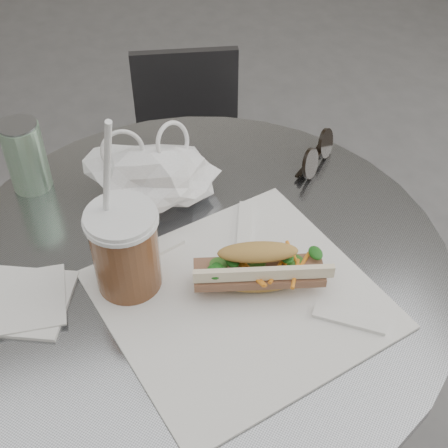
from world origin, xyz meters
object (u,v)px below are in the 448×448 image
object	(u,v)px
sunglasses	(316,155)
cafe_table	(202,364)
banh_mi	(258,268)
iced_coffee	(125,249)
drink_can	(26,156)
chair_far	(192,194)

from	to	relation	value
sunglasses	cafe_table	bearing A→B (deg)	168.69
banh_mi	iced_coffee	bearing A→B (deg)	174.83
banh_mi	drink_can	size ratio (longest dim) A/B	1.90
iced_coffee	drink_can	size ratio (longest dim) A/B	2.35
banh_mi	chair_far	bearing A→B (deg)	97.55
chair_far	banh_mi	size ratio (longest dim) A/B	2.79
banh_mi	drink_can	world-z (taller)	drink_can
cafe_table	banh_mi	xyz separation A→B (m)	(0.07, -0.07, 0.31)
chair_far	sunglasses	xyz separation A→B (m)	(0.12, -0.48, 0.46)
cafe_table	banh_mi	size ratio (longest dim) A/B	3.22
cafe_table	banh_mi	bearing A→B (deg)	-46.96
cafe_table	sunglasses	distance (m)	0.42
chair_far	drink_can	distance (m)	0.74
banh_mi	iced_coffee	world-z (taller)	iced_coffee
drink_can	banh_mi	bearing A→B (deg)	-47.47
chair_far	banh_mi	xyz separation A→B (m)	(-0.07, -0.72, 0.48)
sunglasses	drink_can	size ratio (longest dim) A/B	0.82
cafe_table	banh_mi	world-z (taller)	banh_mi
iced_coffee	sunglasses	distance (m)	0.41
sunglasses	drink_can	xyz separation A→B (m)	(-0.48, 0.08, 0.04)
sunglasses	iced_coffee	bearing A→B (deg)	162.66
cafe_table	iced_coffee	xyz separation A→B (m)	(-0.10, -0.02, 0.34)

